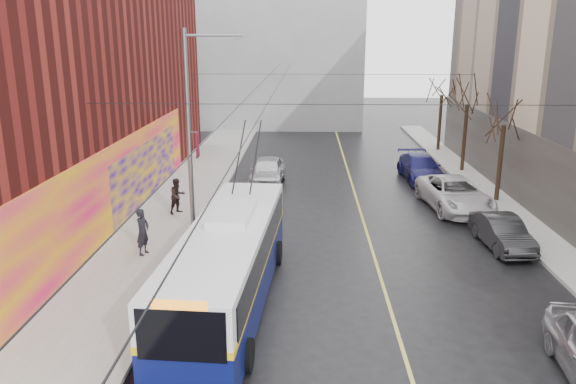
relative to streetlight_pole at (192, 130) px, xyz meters
The scene contains 20 objects.
ground 12.70m from the streetlight_pole, 58.46° to the right, with size 140.00×140.00×0.00m, color black.
sidewalk_left 5.50m from the streetlight_pole, 132.95° to the left, with size 4.00×60.00×0.15m, color gray.
sidewalk_right 16.00m from the streetlight_pole, ahead, with size 2.00×60.00×0.15m, color gray.
lane_line 9.89m from the streetlight_pole, 27.64° to the left, with size 0.12×50.00×0.01m, color #BFB74C.
building_left 10.84m from the streetlight_pole, 157.92° to the left, with size 12.11×36.00×14.00m.
building_far 35.24m from the streetlight_pole, 89.77° to the left, with size 20.50×12.10×18.00m.
streetlight_pole is the anchor object (origin of this frame).
catenary_wires 6.14m from the streetlight_pole, 52.95° to the left, with size 18.00×60.00×0.22m.
tree_near 16.28m from the streetlight_pole, 21.62° to the left, with size 3.20×3.20×6.40m.
tree_mid 19.96m from the streetlight_pole, 40.65° to the left, with size 3.20×3.20×6.68m.
tree_far 25.09m from the streetlight_pole, 52.88° to the left, with size 3.20×3.20×6.57m.
puddle 10.97m from the streetlight_pole, 83.31° to the right, with size 2.28×3.62×0.01m, color black.
pigeons_flying 4.37m from the streetlight_pole, 16.88° to the left, with size 1.78×2.21×2.65m.
trolleybus 7.66m from the streetlight_pole, 70.34° to the right, with size 3.18×11.50×5.40m.
parked_car_b 13.81m from the streetlight_pole, ahead, with size 1.44×4.12×1.36m, color #29292C.
parked_car_c 13.97m from the streetlight_pole, 20.48° to the left, with size 2.71×5.88×1.63m, color silver.
parked_car_d 16.62m from the streetlight_pole, 42.00° to the left, with size 2.17×5.33×1.55m, color #171752.
following_car 10.52m from the streetlight_pole, 75.16° to the left, with size 1.96×4.86×1.66m, color silver.
pedestrian_a 4.77m from the streetlight_pole, 125.06° to the right, with size 0.70×0.46×1.92m, color black.
pedestrian_b 5.15m from the streetlight_pole, 116.29° to the left, with size 0.86×0.67×1.77m, color black.
Camera 1 is at (-1.33, -13.45, 8.66)m, focal length 35.00 mm.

